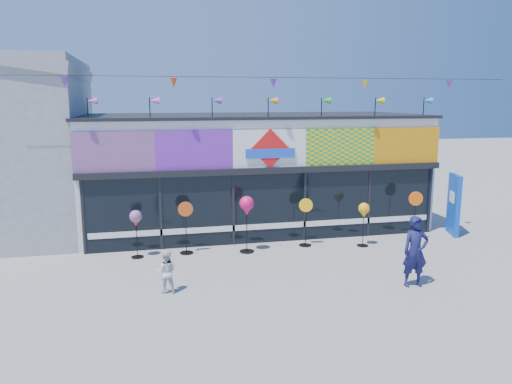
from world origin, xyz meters
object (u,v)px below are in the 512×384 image
object	(u,v)px
spinner_1	(186,226)
adult_man	(415,252)
spinner_0	(136,220)
spinner_2	(247,207)
child	(166,272)
blue_sign	(454,204)
spinner_3	(306,221)
spinner_5	(415,215)
spinner_4	(364,212)

from	to	relation	value
spinner_1	adult_man	bearing A→B (deg)	-36.42
spinner_1	spinner_0	bearing A→B (deg)	-176.81
spinner_2	child	distance (m)	3.87
spinner_2	spinner_0	bearing A→B (deg)	176.78
blue_sign	spinner_3	size ratio (longest dim) A/B	1.36
blue_sign	spinner_5	world-z (taller)	blue_sign
spinner_3	child	world-z (taller)	spinner_3
blue_sign	spinner_3	distance (m)	5.46
spinner_4	spinner_5	size ratio (longest dim) A/B	0.85
spinner_1	spinner_3	world-z (taller)	spinner_1
spinner_0	adult_man	distance (m)	7.88
spinner_5	spinner_2	bearing A→B (deg)	179.84
spinner_0	child	distance (m)	3.09
spinner_1	spinner_2	bearing A→B (deg)	-8.30
spinner_2	spinner_5	xyz separation A→B (m)	(5.67, -0.02, -0.53)
spinner_1	spinner_4	world-z (taller)	spinner_1
spinner_1	spinner_5	distance (m)	7.51
spinner_1	child	distance (m)	3.13
blue_sign	spinner_1	world-z (taller)	blue_sign
child	spinner_3	bearing A→B (deg)	-135.68
spinner_5	spinner_3	bearing A→B (deg)	176.15
spinner_2	spinner_5	distance (m)	5.70
adult_man	spinner_3	bearing A→B (deg)	115.83
spinner_2	child	world-z (taller)	spinner_2
spinner_0	spinner_2	world-z (taller)	spinner_2
blue_sign	child	xyz separation A→B (m)	(-9.99, -3.20, -0.54)
spinner_4	spinner_5	distance (m)	1.94
spinner_3	spinner_5	world-z (taller)	spinner_5
spinner_0	adult_man	world-z (taller)	adult_man
spinner_3	spinner_5	size ratio (longest dim) A/B	0.93
spinner_5	spinner_4	bearing A→B (deg)	-174.40
adult_man	blue_sign	bearing A→B (deg)	50.95
spinner_3	spinner_4	bearing A→B (deg)	-13.71
spinner_4	spinner_5	xyz separation A→B (m)	(1.91, 0.19, -0.25)
spinner_0	spinner_5	size ratio (longest dim) A/B	0.87
spinner_2	adult_man	bearing A→B (deg)	-46.22
spinner_4	child	xyz separation A→B (m)	(-6.33, -2.55, -0.61)
adult_man	child	xyz separation A→B (m)	(-6.12, 0.95, -0.38)
spinner_3	adult_man	bearing A→B (deg)	-68.14
spinner_5	spinner_1	bearing A→B (deg)	177.84
spinner_2	adult_man	distance (m)	5.15
blue_sign	spinner_5	distance (m)	1.81
blue_sign	spinner_5	size ratio (longest dim) A/B	1.27
spinner_5	adult_man	bearing A→B (deg)	-119.98
spinner_0	spinner_4	bearing A→B (deg)	-3.15
spinner_5	child	bearing A→B (deg)	-161.63
spinner_0	spinner_1	bearing A→B (deg)	3.19
spinner_2	spinner_4	bearing A→B (deg)	-3.10
spinner_0	child	xyz separation A→B (m)	(0.73, -2.94, -0.63)
blue_sign	spinner_2	bearing A→B (deg)	-158.77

